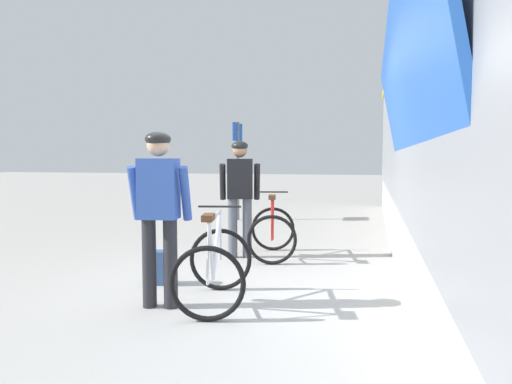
{
  "coord_description": "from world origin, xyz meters",
  "views": [
    {
      "loc": [
        1.35,
        -4.9,
        1.49
      ],
      "look_at": [
        -0.17,
        1.08,
        1.05
      ],
      "focal_mm": 32.08,
      "sensor_mm": 36.0,
      "label": 1
    }
  ],
  "objects_px": {
    "cyclist_near_in_blue": "(159,203)",
    "cyclist_far_in_dark": "(240,188)",
    "bicycle_near_silver": "(215,266)",
    "bicycle_far_red": "(272,231)",
    "platform_sign_post": "(238,154)",
    "backpack_on_platform": "(164,268)"
  },
  "relations": [
    {
      "from": "cyclist_far_in_dark",
      "to": "bicycle_near_silver",
      "type": "height_order",
      "value": "cyclist_far_in_dark"
    },
    {
      "from": "bicycle_near_silver",
      "to": "cyclist_near_in_blue",
      "type": "bearing_deg",
      "value": -157.12
    },
    {
      "from": "bicycle_near_silver",
      "to": "platform_sign_post",
      "type": "relative_size",
      "value": 0.5
    },
    {
      "from": "cyclist_near_in_blue",
      "to": "cyclist_far_in_dark",
      "type": "bearing_deg",
      "value": 87.19
    },
    {
      "from": "cyclist_near_in_blue",
      "to": "bicycle_far_red",
      "type": "relative_size",
      "value": 1.48
    },
    {
      "from": "platform_sign_post",
      "to": "bicycle_near_silver",
      "type": "bearing_deg",
      "value": -75.5
    },
    {
      "from": "cyclist_near_in_blue",
      "to": "bicycle_far_red",
      "type": "distance_m",
      "value": 2.74
    },
    {
      "from": "bicycle_near_silver",
      "to": "bicycle_far_red",
      "type": "distance_m",
      "value": 2.38
    },
    {
      "from": "cyclist_near_in_blue",
      "to": "bicycle_far_red",
      "type": "xyz_separation_m",
      "value": [
        0.6,
        2.59,
        -0.65
      ]
    },
    {
      "from": "backpack_on_platform",
      "to": "platform_sign_post",
      "type": "relative_size",
      "value": 0.17
    },
    {
      "from": "bicycle_far_red",
      "to": "platform_sign_post",
      "type": "bearing_deg",
      "value": 113.53
    },
    {
      "from": "cyclist_near_in_blue",
      "to": "bicycle_far_red",
      "type": "height_order",
      "value": "cyclist_near_in_blue"
    },
    {
      "from": "bicycle_near_silver",
      "to": "bicycle_far_red",
      "type": "xyz_separation_m",
      "value": [
        0.09,
        2.38,
        0.0
      ]
    },
    {
      "from": "cyclist_near_in_blue",
      "to": "backpack_on_platform",
      "type": "distance_m",
      "value": 1.21
    },
    {
      "from": "backpack_on_platform",
      "to": "bicycle_near_silver",
      "type": "bearing_deg",
      "value": -41.65
    },
    {
      "from": "cyclist_far_in_dark",
      "to": "platform_sign_post",
      "type": "bearing_deg",
      "value": 107.01
    },
    {
      "from": "cyclist_far_in_dark",
      "to": "backpack_on_platform",
      "type": "bearing_deg",
      "value": -105.44
    },
    {
      "from": "cyclist_near_in_blue",
      "to": "platform_sign_post",
      "type": "relative_size",
      "value": 0.73
    },
    {
      "from": "cyclist_near_in_blue",
      "to": "cyclist_far_in_dark",
      "type": "distance_m",
      "value": 2.46
    },
    {
      "from": "platform_sign_post",
      "to": "bicycle_far_red",
      "type": "bearing_deg",
      "value": -66.47
    },
    {
      "from": "backpack_on_platform",
      "to": "platform_sign_post",
      "type": "bearing_deg",
      "value": 90.7
    },
    {
      "from": "cyclist_far_in_dark",
      "to": "bicycle_far_red",
      "type": "bearing_deg",
      "value": 15.77
    }
  ]
}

